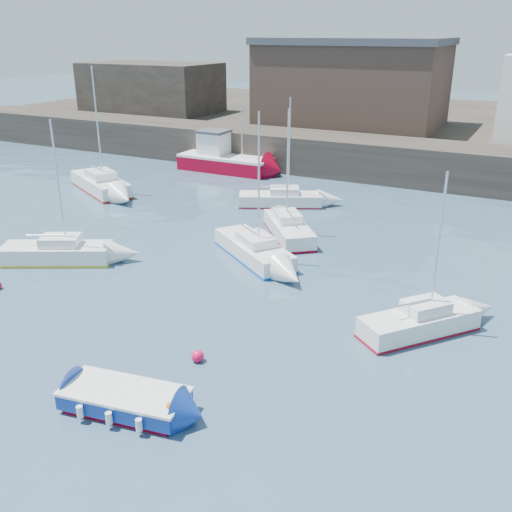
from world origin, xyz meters
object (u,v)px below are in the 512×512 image
at_px(sailboat_c, 420,322).
at_px(sailboat_b, 254,249).
at_px(sailboat_a, 57,252).
at_px(buoy_mid, 198,361).
at_px(sailboat_e, 100,183).
at_px(blue_dinghy, 125,399).
at_px(sailboat_h, 281,199).
at_px(buoy_far, 250,237).
at_px(fishing_boat, 224,158).
at_px(sailboat_f, 289,228).

bearing_deg(sailboat_c, sailboat_b, 156.42).
distance_m(sailboat_a, buoy_mid, 12.37).
bearing_deg(sailboat_e, buoy_mid, -40.95).
bearing_deg(sailboat_a, sailboat_e, 122.49).
relative_size(blue_dinghy, sailboat_h, 0.58).
height_order(sailboat_a, sailboat_c, sailboat_a).
relative_size(sailboat_c, buoy_far, 14.37).
relative_size(sailboat_c, sailboat_h, 0.90).
bearing_deg(buoy_far, sailboat_c, -31.96).
relative_size(fishing_boat, buoy_mid, 17.57).
relative_size(fishing_boat, buoy_far, 18.07).
relative_size(buoy_mid, buoy_far, 1.03).
height_order(fishing_boat, sailboat_e, sailboat_e).
bearing_deg(sailboat_c, sailboat_a, -177.09).
xyz_separation_m(sailboat_b, sailboat_c, (9.33, -4.07, -0.00)).
bearing_deg(sailboat_c, buoy_mid, -139.34).
height_order(sailboat_a, sailboat_e, sailboat_e).
bearing_deg(sailboat_e, fishing_boat, 64.39).
bearing_deg(sailboat_f, blue_dinghy, -83.05).
height_order(sailboat_e, buoy_far, sailboat_e).
relative_size(blue_dinghy, fishing_boat, 0.52).
relative_size(sailboat_h, buoy_far, 15.99).
bearing_deg(buoy_far, fishing_boat, 125.23).
height_order(sailboat_e, sailboat_h, sailboat_e).
height_order(fishing_boat, sailboat_a, sailboat_a).
xyz_separation_m(sailboat_h, buoy_far, (1.04, -6.44, -0.46)).
bearing_deg(buoy_mid, buoy_far, 109.71).
bearing_deg(blue_dinghy, sailboat_b, 100.00).
distance_m(sailboat_c, buoy_far, 13.04).
height_order(sailboat_b, buoy_far, sailboat_b).
xyz_separation_m(fishing_boat, sailboat_c, (20.67, -20.52, -0.54)).
bearing_deg(sailboat_f, sailboat_e, 170.32).
distance_m(fishing_boat, sailboat_h, 11.19).
relative_size(fishing_boat, sailboat_a, 1.12).
height_order(buoy_mid, buoy_far, buoy_mid).
bearing_deg(sailboat_h, sailboat_e, -168.71).
bearing_deg(sailboat_b, sailboat_h, 106.63).
xyz_separation_m(blue_dinghy, sailboat_a, (-10.97, 8.14, 0.09)).
bearing_deg(buoy_mid, sailboat_a, 157.54).
height_order(blue_dinghy, sailboat_a, sailboat_a).
bearing_deg(buoy_far, sailboat_a, -131.59).
height_order(sailboat_h, buoy_far, sailboat_h).
xyz_separation_m(fishing_boat, sailboat_a, (2.68, -21.43, -0.52)).
bearing_deg(sailboat_b, blue_dinghy, -80.00).
bearing_deg(sailboat_b, buoy_far, 121.38).
xyz_separation_m(sailboat_a, sailboat_e, (-7.39, 11.61, 0.07)).
distance_m(fishing_boat, sailboat_e, 10.91).
xyz_separation_m(sailboat_e, sailboat_h, (13.28, 2.65, -0.11)).
bearing_deg(fishing_boat, buoy_mid, -61.66).
distance_m(blue_dinghy, fishing_boat, 32.58).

